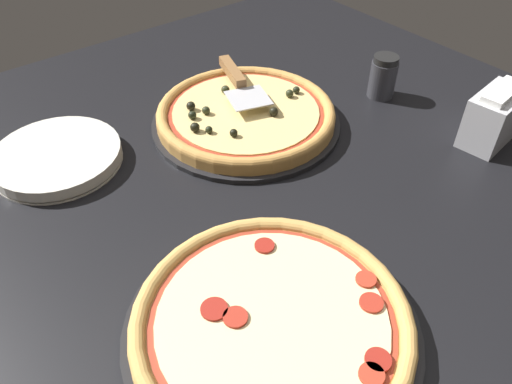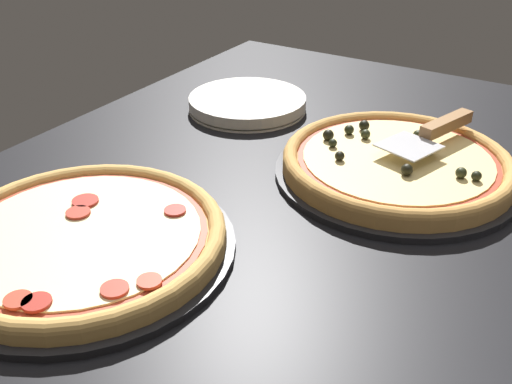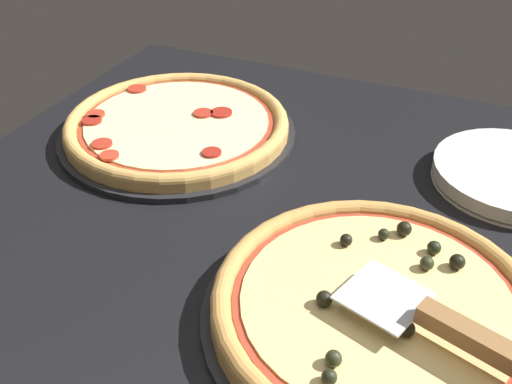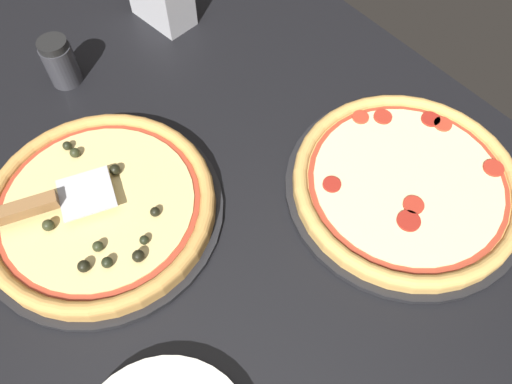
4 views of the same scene
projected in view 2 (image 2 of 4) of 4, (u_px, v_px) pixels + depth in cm
name	position (u px, v px, depth cm)	size (l,w,h in cm)	color
ground_plane	(383.00, 205.00, 91.49)	(124.05, 121.67, 3.60)	black
pizza_pan_front	(395.00, 174.00, 95.54)	(38.49, 38.49, 1.00)	black
pizza_front	(397.00, 162.00, 94.50)	(36.18, 36.18, 4.26)	#C68E47
pizza_pan_back	(85.00, 248.00, 77.70)	(39.32, 39.32, 1.00)	black
pizza_back	(83.00, 237.00, 76.78)	(36.96, 36.96, 2.69)	tan
serving_spatula	(438.00, 129.00, 97.14)	(10.94, 20.54, 2.00)	#B7B7BC
plate_stack	(247.00, 103.00, 119.56)	(23.41, 23.41, 2.80)	silver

